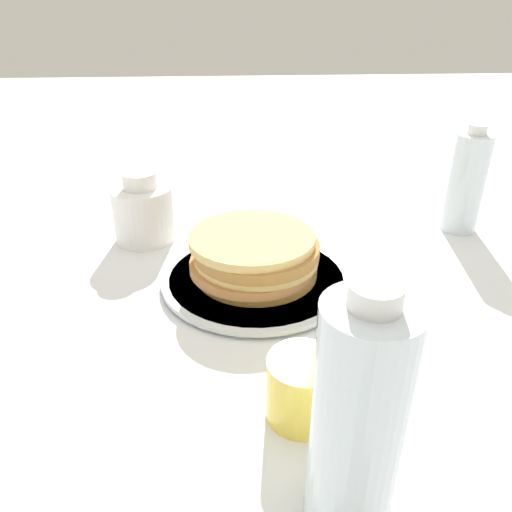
# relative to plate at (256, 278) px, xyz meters

# --- Properties ---
(ground_plane) EXTENTS (4.00, 4.00, 0.00)m
(ground_plane) POSITION_rel_plate_xyz_m (-0.00, -0.02, -0.01)
(ground_plane) COLOR white
(plate) EXTENTS (0.29, 0.29, 0.01)m
(plate) POSITION_rel_plate_xyz_m (0.00, 0.00, 0.00)
(plate) COLOR silver
(plate) RESTS_ON ground_plane
(pancake_stack) EXTENTS (0.20, 0.20, 0.07)m
(pancake_stack) POSITION_rel_plate_xyz_m (0.00, 0.00, 0.04)
(pancake_stack) COLOR #B58340
(pancake_stack) RESTS_ON plate
(juice_glass) EXTENTS (0.08, 0.08, 0.07)m
(juice_glass) POSITION_rel_plate_xyz_m (-0.03, 0.28, 0.03)
(juice_glass) COLOR yellow
(juice_glass) RESTS_ON ground_plane
(cream_jug) EXTENTS (0.11, 0.11, 0.13)m
(cream_jug) POSITION_rel_plate_xyz_m (0.19, -0.16, 0.05)
(cream_jug) COLOR white
(cream_jug) RESTS_ON ground_plane
(water_bottle_near) EXTENTS (0.06, 0.06, 0.20)m
(water_bottle_near) POSITION_rel_plate_xyz_m (-0.40, -0.17, 0.09)
(water_bottle_near) COLOR silver
(water_bottle_near) RESTS_ON ground_plane
(water_bottle_mid) EXTENTS (0.07, 0.07, 0.24)m
(water_bottle_mid) POSITION_rel_plate_xyz_m (-0.05, 0.39, 0.11)
(water_bottle_mid) COLOR silver
(water_bottle_mid) RESTS_ON ground_plane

